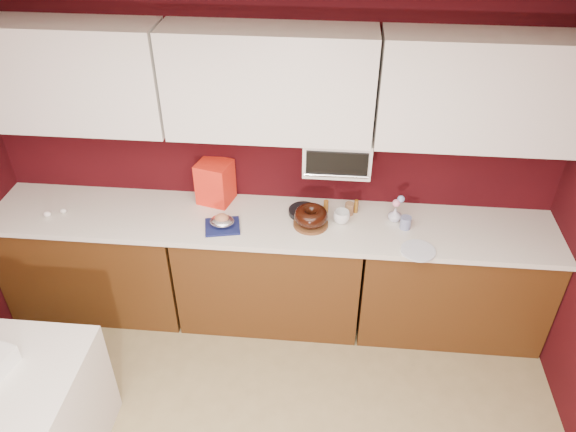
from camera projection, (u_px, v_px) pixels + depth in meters
The scene contains 31 objects.
ceiling at pixel (165, 164), 1.43m from camera, with size 4.00×4.50×0.02m, color white.
wall_back at pixel (273, 155), 3.98m from camera, with size 4.00×0.02×2.50m, color #32060A.
base_cabinet_left at pixel (98, 260), 4.31m from camera, with size 1.31×0.58×0.86m, color #49280E.
base_cabinet_center at pixel (270, 271), 4.21m from camera, with size 1.31×0.58×0.86m, color #49280E.
base_cabinet_right at pixel (451, 282), 4.11m from camera, with size 1.31×0.58×0.86m, color #49280E.
countertop at pixel (269, 223), 3.94m from camera, with size 4.00×0.62×0.04m, color silver.
upper_cabinet_left at pixel (63, 76), 3.59m from camera, with size 1.31×0.33×0.70m, color white.
upper_cabinet_center at pixel (269, 84), 3.49m from camera, with size 1.31×0.33×0.70m, color white.
upper_cabinet_right at pixel (488, 92), 3.39m from camera, with size 1.31×0.33×0.70m, color white.
toaster_oven at pixel (337, 153), 3.75m from camera, with size 0.45×0.30×0.25m, color white.
toaster_oven_door at pixel (337, 165), 3.62m from camera, with size 0.40×0.02×0.18m, color black.
toaster_oven_handle at pixel (336, 176), 3.66m from camera, with size 0.02×0.02×0.42m, color silver.
dining_table at pixel (5, 415), 3.26m from camera, with size 1.00×0.80×0.75m, color beige.
cake_base at pixel (311, 224), 3.88m from camera, with size 0.24×0.24×0.02m, color brown.
bundt_cake at pixel (311, 216), 3.84m from camera, with size 0.23×0.23×0.09m, color black.
navy_towel at pixel (222, 226), 3.86m from camera, with size 0.24×0.20×0.02m, color #141A4C.
foil_ham_nest at pixel (222, 221), 3.83m from camera, with size 0.17×0.14×0.06m, color white.
roasted_ham at pixel (222, 218), 3.82m from camera, with size 0.10×0.08×0.06m, color tan.
pandoro_box at pixel (215, 182), 4.05m from camera, with size 0.23×0.21×0.31m, color red.
dark_pan at pixel (303, 212), 3.99m from camera, with size 0.21×0.21×0.04m, color black.
coffee_mug at pixel (342, 216), 3.88m from camera, with size 0.10×0.10×0.11m, color silver.
blue_jar at pixel (406, 223), 3.84m from camera, with size 0.07×0.07×0.09m, color navy.
flower_vase at pixel (395, 214), 3.90m from camera, with size 0.07×0.07×0.11m, color silver.
flower_pink at pixel (396, 203), 3.85m from camera, with size 0.05×0.05×0.05m, color pink.
flower_blue at pixel (401, 199), 3.85m from camera, with size 0.05×0.05×0.05m, color #869ED7.
china_plate at pixel (418, 251), 3.65m from camera, with size 0.23×0.23×0.01m, color silver.
amber_bottle at pixel (326, 207), 3.98m from camera, with size 0.03×0.03×0.10m, color #9C5D1C.
paper_cup at pixel (349, 209), 3.97m from camera, with size 0.06×0.06×0.09m, color olive.
egg_left at pixel (47, 214), 3.96m from camera, with size 0.05×0.04×0.04m, color white.
egg_right at pixel (63, 211), 3.99m from camera, with size 0.05×0.04×0.04m, color silver.
amber_bottle_tall at pixel (356, 206), 3.98m from camera, with size 0.03×0.03×0.10m, color brown.
Camera 1 is at (0.43, -1.20, 3.23)m, focal length 35.00 mm.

